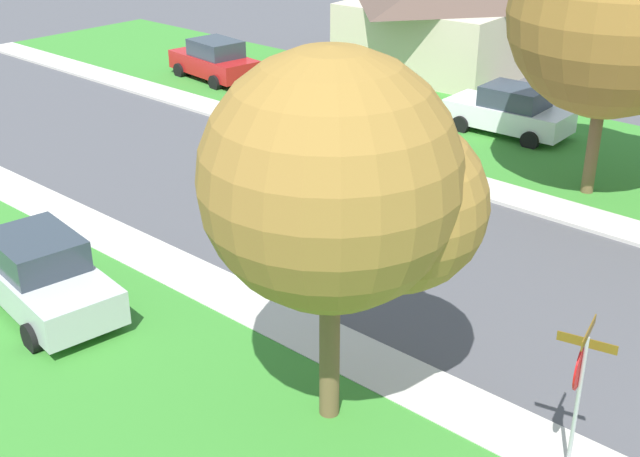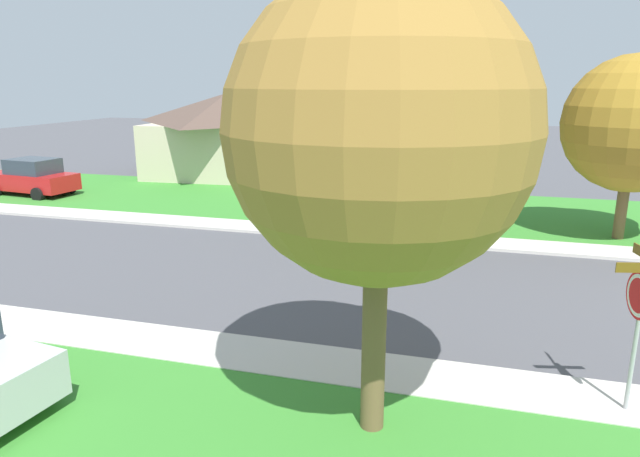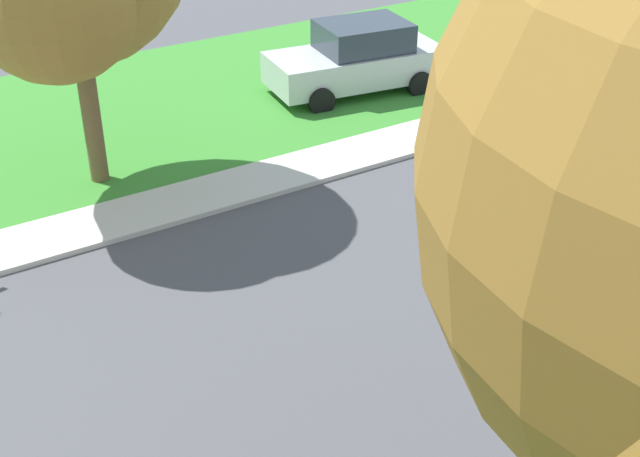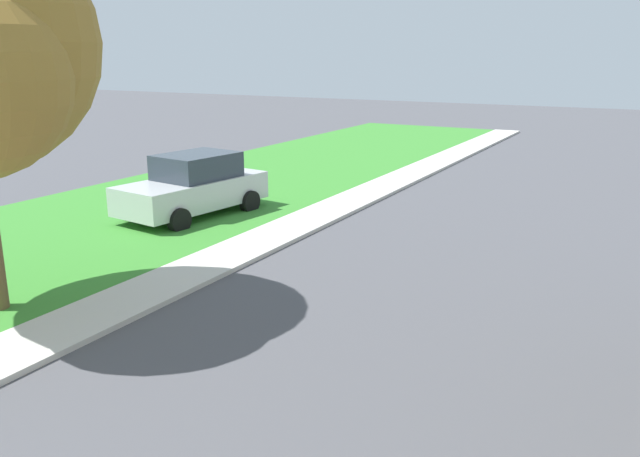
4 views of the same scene
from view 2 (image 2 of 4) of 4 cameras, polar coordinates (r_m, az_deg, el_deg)
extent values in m
cube|color=beige|center=(20.03, 0.92, -0.37)|extent=(1.40, 56.00, 0.10)
cube|color=#38842D|center=(24.49, 3.70, 2.35)|extent=(8.00, 56.00, 0.08)
cube|color=beige|center=(11.73, -11.02, -11.90)|extent=(1.40, 56.00, 0.10)
cylinder|color=#9E9EA3|center=(10.29, 29.24, -9.83)|extent=(0.07, 0.07, 2.60)
cylinder|color=red|center=(10.01, 29.51, -5.92)|extent=(0.75, 0.20, 0.76)
cylinder|color=white|center=(10.00, 29.42, -5.92)|extent=(0.65, 0.15, 0.67)
cylinder|color=red|center=(10.00, 29.40, -5.92)|extent=(0.53, 0.13, 0.55)
cube|color=red|center=(29.83, -27.08, 4.28)|extent=(2.30, 4.48, 0.76)
cube|color=#2D3842|center=(29.58, -26.99, 5.64)|extent=(1.84, 2.28, 0.68)
cylinder|color=black|center=(31.47, -27.37, 4.01)|extent=(0.31, 0.66, 0.64)
cylinder|color=black|center=(28.32, -26.58, 3.08)|extent=(0.31, 0.66, 0.64)
cylinder|color=black|center=(29.51, -23.99, 3.78)|extent=(0.31, 0.66, 0.64)
cube|color=white|center=(25.02, -0.96, 4.19)|extent=(1.99, 4.37, 0.76)
cube|color=#2D3842|center=(24.85, -0.52, 5.80)|extent=(1.69, 2.17, 0.68)
cylinder|color=black|center=(24.60, -4.48, 3.06)|extent=(0.27, 0.65, 0.64)
cylinder|color=black|center=(26.29, -3.31, 3.83)|extent=(0.27, 0.65, 0.64)
cylinder|color=black|center=(23.94, 1.62, 2.78)|extent=(0.27, 0.65, 0.64)
cylinder|color=black|center=(25.68, 2.42, 3.58)|extent=(0.27, 0.65, 0.64)
cylinder|color=black|center=(10.98, -26.71, -13.65)|extent=(0.32, 0.67, 0.64)
cylinder|color=brown|center=(20.88, 8.55, 4.52)|extent=(0.36, 0.36, 3.26)
sphere|color=olive|center=(20.57, 8.94, 14.40)|extent=(5.60, 5.60, 5.60)
sphere|color=olive|center=(21.75, 11.52, 12.45)|extent=(3.92, 3.92, 3.92)
cylinder|color=brown|center=(21.42, 28.16, 1.97)|extent=(0.36, 0.36, 2.36)
sphere|color=olive|center=(21.08, 29.05, 9.22)|extent=(4.43, 4.43, 4.43)
cylinder|color=brown|center=(8.55, 5.46, -10.92)|extent=(0.36, 0.36, 3.11)
sphere|color=olive|center=(7.75, 6.01, 9.87)|extent=(4.26, 4.26, 4.26)
sphere|color=olive|center=(8.68, 11.19, 6.64)|extent=(2.98, 2.98, 2.98)
cube|color=beige|center=(33.57, -9.14, 8.06)|extent=(8.83, 7.70, 3.00)
pyramid|color=brown|center=(33.40, -9.30, 11.98)|extent=(9.46, 8.34, 1.60)
cube|color=#51331E|center=(35.08, -14.69, 7.31)|extent=(1.00, 0.12, 2.10)
camera|label=1|loc=(8.15, 125.67, 23.83)|focal=46.89mm
camera|label=3|loc=(23.25, 24.71, 19.83)|focal=48.07mm
camera|label=4|loc=(18.59, 33.19, 9.91)|focal=36.56mm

